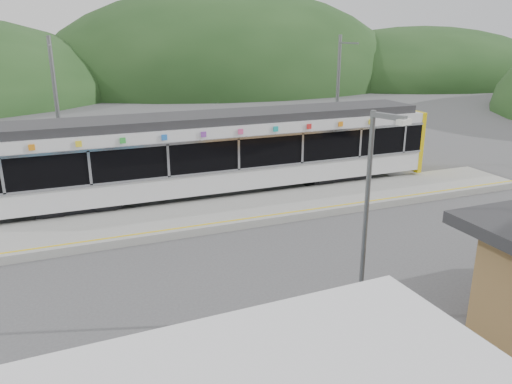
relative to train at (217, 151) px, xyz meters
name	(u,v)px	position (x,y,z in m)	size (l,w,h in m)	color
ground	(286,242)	(0.60, -6.00, -2.06)	(120.00, 120.00, 0.00)	#4C4C4F
hills	(354,184)	(6.79, -0.71, -2.06)	(146.00, 149.00, 26.00)	#1E3D19
platform	(252,209)	(0.60, -2.70, -1.91)	(26.00, 3.20, 0.30)	#9E9E99
yellow_line	(264,216)	(0.60, -4.00, -1.76)	(26.00, 0.10, 0.01)	yellow
train	(217,151)	(0.00, 0.00, 0.00)	(20.44, 3.01, 3.74)	black
catenary_mast_west	(58,116)	(-6.40, 2.56, 1.58)	(0.18, 1.80, 7.00)	slate
catenary_mast_east	(338,100)	(7.60, 2.56, 1.58)	(0.18, 1.80, 7.00)	slate
lamp_post	(370,202)	(0.29, -11.27, 1.19)	(0.41, 1.02, 5.43)	slate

